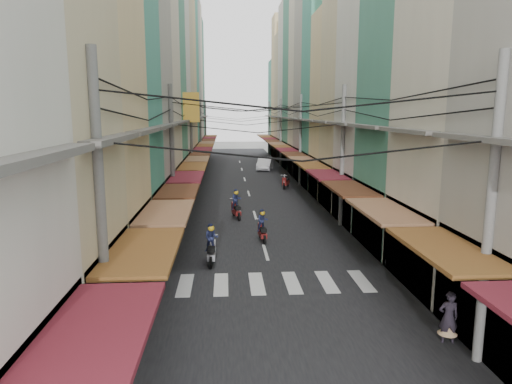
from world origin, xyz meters
name	(u,v)px	position (x,y,z in m)	size (l,w,h in m)	color
ground	(262,241)	(0.00, 0.00, 0.00)	(160.00, 160.00, 0.00)	slate
road	(246,182)	(0.00, 20.00, 0.01)	(10.00, 80.00, 0.02)	black
sidewalk_left	(177,183)	(-6.50, 20.00, 0.03)	(3.00, 80.00, 0.06)	gray
sidewalk_right	(313,182)	(6.50, 20.00, 0.03)	(3.00, 80.00, 0.06)	gray
crosswalk	(274,283)	(0.00, -6.00, 0.03)	(7.55, 2.40, 0.01)	silver
building_row_left	(152,74)	(-7.92, 16.56, 9.78)	(7.80, 67.67, 23.70)	beige
building_row_right	(339,79)	(7.92, 16.45, 9.41)	(7.80, 68.98, 22.59)	teal
utility_poles	(248,113)	(0.00, 15.01, 6.59)	(10.20, 66.13, 8.20)	slate
white_car	(265,170)	(2.66, 29.39, 0.00)	(5.15, 2.02, 1.82)	#B8B8BC
bicycle	(378,240)	(6.10, -0.24, 0.00)	(0.56, 1.50, 1.03)	black
moving_scooters	(249,216)	(-0.50, 3.59, 0.55)	(6.42, 21.86, 1.87)	black
parked_scooters	(370,251)	(4.59, -3.64, 0.49)	(13.28, 14.43, 1.01)	black
pedestrians	(177,219)	(-4.52, 0.96, 1.01)	(12.69, 23.91, 2.22)	black
market_umbrella	(466,238)	(7.20, -6.89, 1.96)	(2.11, 2.11, 2.23)	#B2B2B7
traffic_sign	(402,232)	(5.14, -5.80, 1.96)	(0.10, 0.59, 2.71)	slate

